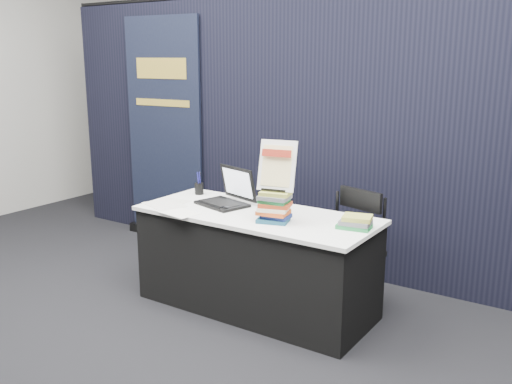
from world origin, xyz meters
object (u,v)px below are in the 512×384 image
Objects in this scene: book_stack_tall at (274,207)px; stacking_chair at (350,245)px; book_stack_short at (356,222)px; display_table at (256,261)px; pullup_banner at (165,143)px; info_sign at (277,166)px; laptop at (226,196)px.

stacking_chair is (0.35, 0.51, -0.36)m from book_stack_tall.
stacking_chair reaches higher than book_stack_short.
book_stack_tall reaches higher than book_stack_short.
book_stack_tall is (0.23, -0.12, 0.48)m from display_table.
pullup_banner reaches higher than book_stack_tall.
pullup_banner is 2.47m from stacking_chair.
display_table is 4.99× the size of info_sign.
laptop is at bearing 160.37° from book_stack_tall.
display_table is 2.00× the size of stacking_chair.
display_table is 0.79× the size of pullup_banner.
display_table is at bearing -176.13° from book_stack_short.
laptop is 1.21× the size of info_sign.
stacking_chair is (-0.18, 0.34, -0.29)m from book_stack_short.
laptop reaches higher than display_table.
display_table is at bearing -31.96° from pullup_banner.
pullup_banner is (-1.77, 0.95, 0.63)m from display_table.
pullup_banner is at bearing 151.78° from display_table.
book_stack_tall is 0.72m from stacking_chair.
stacking_chair is at bearing 33.40° from laptop.
info_sign is at bearing 90.00° from book_stack_tall.
book_stack_short is 0.48m from stacking_chair.
info_sign reaches higher than display_table.
info_sign reaches higher than book_stack_short.
pullup_banner is at bearing -177.23° from stacking_chair.
display_table is 0.88m from book_stack_short.
pullup_banner is at bearing 164.14° from laptop.
book_stack_tall is (0.57, -0.20, 0.04)m from laptop.
book_stack_tall reaches higher than stacking_chair.
laptop reaches higher than book_stack_short.
book_stack_tall reaches higher than display_table.
display_table is 0.56m from laptop.
info_sign is at bearing -165.26° from book_stack_short.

